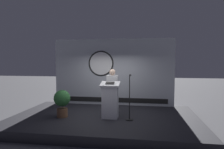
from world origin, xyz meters
TOP-DOWN VIEW (x-y plane):
  - ground_plane at (0.00, 0.00)m, footprint 40.00×40.00m
  - stage_platform at (0.00, 0.00)m, footprint 6.40×4.00m
  - banner_display at (-0.01, 1.85)m, footprint 5.21×0.12m
  - podium at (0.22, -0.23)m, footprint 0.64×0.50m
  - speaker_person at (0.23, 0.25)m, footprint 0.40×0.26m
  - microphone_stand at (0.88, -0.33)m, footprint 0.24×0.50m
  - potted_plant at (-1.42, -0.37)m, footprint 0.56×0.56m

SIDE VIEW (x-z plane):
  - ground_plane at x=0.00m, z-range 0.00..0.00m
  - stage_platform at x=0.00m, z-range 0.00..0.30m
  - microphone_stand at x=0.88m, z-range 0.08..1.57m
  - potted_plant at x=-1.42m, z-range 0.39..1.32m
  - podium at x=0.22m, z-range 0.29..1.51m
  - speaker_person at x=0.23m, z-range 0.32..1.94m
  - banner_display at x=-0.01m, z-range 0.29..3.16m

